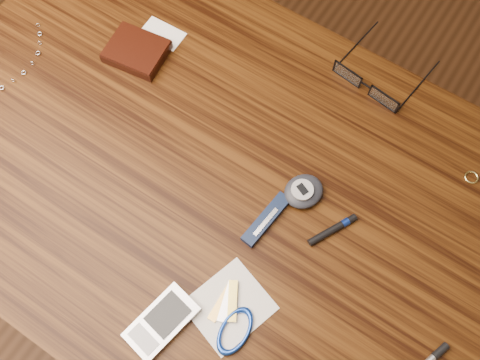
{
  "coord_description": "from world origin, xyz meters",
  "views": [
    {
      "loc": [
        0.24,
        -0.25,
        1.53
      ],
      "look_at": [
        0.06,
        0.01,
        0.76
      ],
      "focal_mm": 40.0,
      "sensor_mm": 36.0,
      "label": 1
    }
  ],
  "objects_px": {
    "wallet_and_card": "(137,51)",
    "pocket_knife": "(266,219)",
    "pda_phone": "(162,322)",
    "pedometer": "(303,191)",
    "desk": "(207,192)",
    "notepad_keys": "(232,319)",
    "eyeglasses": "(368,84)"
  },
  "relations": [
    {
      "from": "pda_phone",
      "to": "pocket_knife",
      "type": "relative_size",
      "value": 1.13
    },
    {
      "from": "pda_phone",
      "to": "pedometer",
      "type": "distance_m",
      "value": 0.29
    },
    {
      "from": "eyeglasses",
      "to": "notepad_keys",
      "type": "height_order",
      "value": "eyeglasses"
    },
    {
      "from": "desk",
      "to": "notepad_keys",
      "type": "bearing_deg",
      "value": -45.16
    },
    {
      "from": "eyeglasses",
      "to": "notepad_keys",
      "type": "xyz_separation_m",
      "value": [
        0.02,
        -0.45,
        -0.01
      ]
    },
    {
      "from": "pedometer",
      "to": "notepad_keys",
      "type": "bearing_deg",
      "value": -86.43
    },
    {
      "from": "desk",
      "to": "notepad_keys",
      "type": "relative_size",
      "value": 7.57
    },
    {
      "from": "eyeglasses",
      "to": "pedometer",
      "type": "relative_size",
      "value": 1.91
    },
    {
      "from": "pda_phone",
      "to": "wallet_and_card",
      "type": "bearing_deg",
      "value": 131.69
    },
    {
      "from": "desk",
      "to": "notepad_keys",
      "type": "height_order",
      "value": "notepad_keys"
    },
    {
      "from": "pedometer",
      "to": "pocket_knife",
      "type": "distance_m",
      "value": 0.07
    },
    {
      "from": "desk",
      "to": "pedometer",
      "type": "height_order",
      "value": "pedometer"
    },
    {
      "from": "wallet_and_card",
      "to": "notepad_keys",
      "type": "xyz_separation_m",
      "value": [
        0.39,
        -0.29,
        -0.01
      ]
    },
    {
      "from": "desk",
      "to": "wallet_and_card",
      "type": "xyz_separation_m",
      "value": [
        -0.22,
        0.12,
        0.11
      ]
    },
    {
      "from": "wallet_and_card",
      "to": "pda_phone",
      "type": "relative_size",
      "value": 1.18
    },
    {
      "from": "desk",
      "to": "eyeglasses",
      "type": "xyz_separation_m",
      "value": [
        0.15,
        0.28,
        0.12
      ]
    },
    {
      "from": "wallet_and_card",
      "to": "pocket_knife",
      "type": "relative_size",
      "value": 1.33
    },
    {
      "from": "eyeglasses",
      "to": "desk",
      "type": "bearing_deg",
      "value": -117.84
    },
    {
      "from": "desk",
      "to": "pocket_knife",
      "type": "distance_m",
      "value": 0.17
    },
    {
      "from": "wallet_and_card",
      "to": "pedometer",
      "type": "distance_m",
      "value": 0.38
    },
    {
      "from": "wallet_and_card",
      "to": "pedometer",
      "type": "xyz_separation_m",
      "value": [
        0.38,
        -0.07,
        0.0
      ]
    },
    {
      "from": "pda_phone",
      "to": "pocket_knife",
      "type": "bearing_deg",
      "value": 78.74
    },
    {
      "from": "pda_phone",
      "to": "notepad_keys",
      "type": "xyz_separation_m",
      "value": [
        0.08,
        0.06,
        -0.0
      ]
    },
    {
      "from": "pedometer",
      "to": "desk",
      "type": "bearing_deg",
      "value": -161.64
    },
    {
      "from": "eyeglasses",
      "to": "pda_phone",
      "type": "bearing_deg",
      "value": -96.61
    },
    {
      "from": "pda_phone",
      "to": "pocket_knife",
      "type": "height_order",
      "value": "pda_phone"
    },
    {
      "from": "eyeglasses",
      "to": "notepad_keys",
      "type": "bearing_deg",
      "value": -87.2
    },
    {
      "from": "pda_phone",
      "to": "notepad_keys",
      "type": "bearing_deg",
      "value": 36.1
    },
    {
      "from": "pda_phone",
      "to": "notepad_keys",
      "type": "height_order",
      "value": "pda_phone"
    },
    {
      "from": "desk",
      "to": "notepad_keys",
      "type": "xyz_separation_m",
      "value": [
        0.17,
        -0.17,
        0.11
      ]
    },
    {
      "from": "wallet_and_card",
      "to": "pocket_knife",
      "type": "bearing_deg",
      "value": -21.26
    },
    {
      "from": "wallet_and_card",
      "to": "eyeglasses",
      "type": "height_order",
      "value": "eyeglasses"
    }
  ]
}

